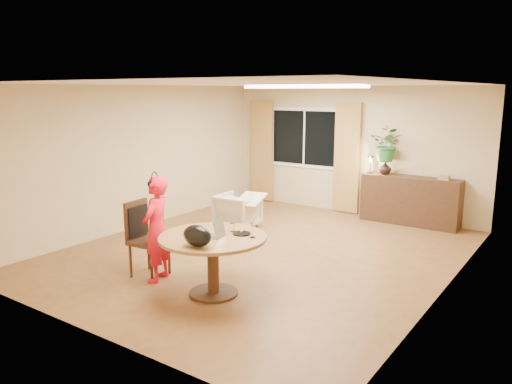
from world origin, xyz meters
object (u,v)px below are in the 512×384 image
dining_table (213,248)px  dining_chair (149,239)px  child (157,229)px  armchair (238,211)px  sideboard (410,201)px

dining_table → dining_chair: 1.13m
child → armchair: (-0.66, 2.67, -0.38)m
sideboard → child: bearing=-111.1°
dining_chair → dining_table: bearing=-5.6°
dining_table → sideboard: bearing=78.9°
dining_table → dining_chair: bearing=179.9°
armchair → sideboard: 3.28m
dining_table → sideboard: sideboard is taller
dining_chair → armchair: (-0.45, 2.62, -0.19)m
dining_table → child: bearing=-176.8°
dining_table → dining_chair: size_ratio=1.28×
dining_table → child: 0.93m
dining_table → sideboard: (0.93, 4.73, -0.14)m
dining_chair → sideboard: 5.16m
child → armchair: size_ratio=1.98×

